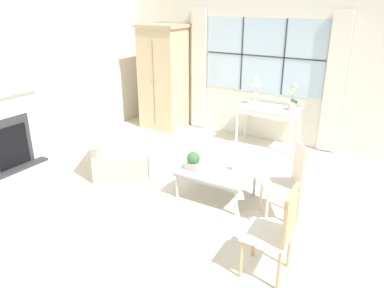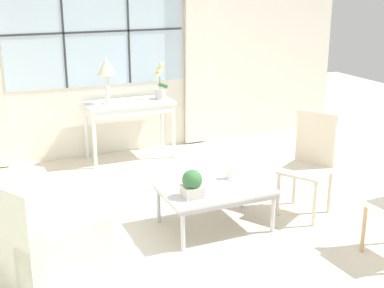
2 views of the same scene
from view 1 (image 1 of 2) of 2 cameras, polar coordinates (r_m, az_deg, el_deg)
The scene contains 14 objects.
ground_plane at distance 5.21m, azimuth -2.63°, elevation -8.74°, with size 14.00×14.00×0.00m, color beige.
wall_back_windowed at distance 7.32m, azimuth 10.67°, elevation 11.39°, with size 7.20×0.14×2.80m.
wall_left at distance 7.16m, azimuth -20.94°, elevation 10.19°, with size 0.06×7.20×2.80m, color silver.
fireplace at distance 6.63m, azimuth -26.58°, elevation 2.37°, with size 0.34×1.22×2.07m.
armoire at distance 7.95m, azimuth -4.39°, elevation 10.09°, with size 0.93×0.74×2.13m.
console_table at distance 7.07m, azimuth 11.52°, elevation 4.90°, with size 1.12×0.51×0.75m.
table_lamp at distance 7.05m, azimuth 9.73°, elevation 9.30°, with size 0.23×0.23×0.57m.
potted_orchid at distance 6.88m, azimuth 15.01°, elevation 6.43°, with size 0.18×0.14×0.48m.
armchair_upholstered at distance 6.03m, azimuth -10.49°, elevation -1.78°, with size 1.17×1.20×0.84m.
side_chair_wooden at distance 4.72m, azimuth 14.64°, elevation -5.04°, with size 0.60×0.60×1.01m.
accent_chair_wooden at distance 3.77m, azimuth 12.94°, elevation -12.38°, with size 0.46×0.46×0.98m.
coffee_table at distance 5.17m, azimuth 3.70°, elevation -4.41°, with size 1.00×0.71×0.41m.
potted_plant_small at distance 5.13m, azimuth 0.22°, elevation -2.57°, with size 0.18×0.18×0.25m.
pillar_candle at distance 5.14m, azimuth 6.65°, elevation -3.33°, with size 0.12×0.12×0.16m.
Camera 1 is at (2.54, -3.74, 2.60)m, focal length 35.00 mm.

